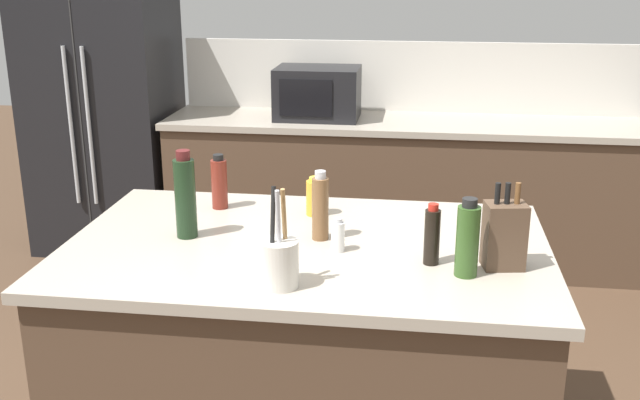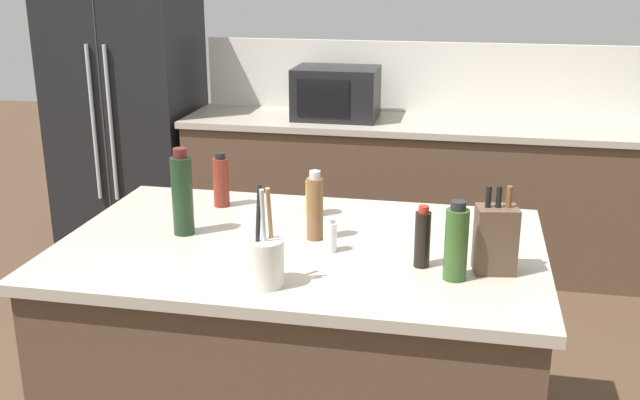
{
  "view_description": "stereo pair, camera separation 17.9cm",
  "coord_description": "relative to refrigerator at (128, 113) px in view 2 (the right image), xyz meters",
  "views": [
    {
      "loc": [
        0.39,
        -2.48,
        1.91
      ],
      "look_at": [
        0.0,
        0.35,
        0.99
      ],
      "focal_mm": 42.0,
      "sensor_mm": 36.0,
      "label": 1
    },
    {
      "loc": [
        0.57,
        -2.45,
        1.91
      ],
      "look_at": [
        0.0,
        0.35,
        0.99
      ],
      "focal_mm": 42.0,
      "sensor_mm": 36.0,
      "label": 2
    }
  ],
  "objects": [
    {
      "name": "knife_block",
      "position": [
        2.4,
        -2.38,
        0.14
      ],
      "size": [
        0.14,
        0.12,
        0.29
      ],
      "rotation": [
        0.0,
        0.0,
        0.17
      ],
      "color": "#4C3828",
      "rests_on": "kitchen_island"
    },
    {
      "name": "utensil_crock",
      "position": [
        1.7,
        -2.63,
        0.11
      ],
      "size": [
        0.12,
        0.12,
        0.32
      ],
      "color": "beige",
      "rests_on": "kitchen_island"
    },
    {
      "name": "back_counter_run",
      "position": [
        2.03,
        -0.05,
        -0.44
      ],
      "size": [
        3.07,
        0.66,
        0.94
      ],
      "color": "#4C3828",
      "rests_on": "ground_plane"
    },
    {
      "name": "salt_shaker",
      "position": [
        1.85,
        -2.31,
        0.09
      ],
      "size": [
        0.05,
        0.05,
        0.12
      ],
      "color": "silver",
      "rests_on": "kitchen_island"
    },
    {
      "name": "pepper_grinder",
      "position": [
        1.77,
        -2.2,
        0.15
      ],
      "size": [
        0.06,
        0.06,
        0.26
      ],
      "color": "brown",
      "rests_on": "kitchen_island"
    },
    {
      "name": "wall_backsplash",
      "position": [
        2.03,
        0.27,
        0.26
      ],
      "size": [
        3.03,
        0.03,
        0.46
      ],
      "primitive_type": "cube",
      "color": "beige",
      "rests_on": "back_counter_run"
    },
    {
      "name": "microwave",
      "position": [
        1.46,
        -0.05,
        0.19
      ],
      "size": [
        0.52,
        0.39,
        0.32
      ],
      "color": "black",
      "rests_on": "back_counter_run"
    },
    {
      "name": "kitchen_island",
      "position": [
        1.73,
        -2.25,
        -0.44
      ],
      "size": [
        1.72,
        1.09,
        0.94
      ],
      "color": "#4C3828",
      "rests_on": "ground_plane"
    },
    {
      "name": "wine_bottle",
      "position": [
        1.28,
        -2.24,
        0.18
      ],
      "size": [
        0.08,
        0.08,
        0.32
      ],
      "color": "black",
      "rests_on": "kitchen_island"
    },
    {
      "name": "honey_jar",
      "position": [
        1.71,
        -1.94,
        0.1
      ],
      "size": [
        0.07,
        0.07,
        0.16
      ],
      "color": "gold",
      "rests_on": "kitchen_island"
    },
    {
      "name": "refrigerator",
      "position": [
        0.0,
        0.0,
        0.0
      ],
      "size": [
        0.9,
        0.75,
        1.82
      ],
      "color": "black",
      "rests_on": "ground_plane"
    },
    {
      "name": "olive_oil_bottle",
      "position": [
        2.28,
        -2.46,
        0.15
      ],
      "size": [
        0.07,
        0.07,
        0.26
      ],
      "color": "#2D4C1E",
      "rests_on": "kitchen_island"
    },
    {
      "name": "soy_sauce_bottle",
      "position": [
        2.17,
        -2.38,
        0.13
      ],
      "size": [
        0.05,
        0.05,
        0.21
      ],
      "color": "black",
      "rests_on": "kitchen_island"
    },
    {
      "name": "vinegar_bottle",
      "position": [
        1.31,
        -1.9,
        0.14
      ],
      "size": [
        0.06,
        0.06,
        0.22
      ],
      "color": "maroon",
      "rests_on": "kitchen_island"
    }
  ]
}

